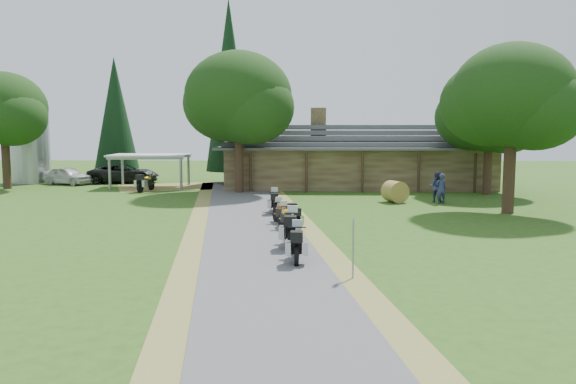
{
  "coord_description": "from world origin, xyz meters",
  "views": [
    {
      "loc": [
        1.63,
        -20.52,
        4.5
      ],
      "look_at": [
        1.02,
        5.29,
        1.6
      ],
      "focal_mm": 35.0,
      "sensor_mm": 36.0,
      "label": 1
    }
  ],
  "objects_px": {
    "motorcycle_row_a": "(297,242)",
    "motorcycle_row_c": "(288,217)",
    "lodge": "(356,155)",
    "car_white_sedan": "(67,173)",
    "car_dark_suv": "(124,169)",
    "motorcycle_carport_a": "(146,181)",
    "carport": "(151,171)",
    "hay_bale": "(395,192)",
    "silo": "(30,145)",
    "motorcycle_row_d": "(284,212)",
    "motorcycle_row_b": "(291,227)",
    "motorcycle_row_e": "(274,201)"
  },
  "relations": [
    {
      "from": "motorcycle_row_a",
      "to": "carport",
      "type": "bearing_deg",
      "value": 26.05
    },
    {
      "from": "motorcycle_row_b",
      "to": "hay_bale",
      "type": "height_order",
      "value": "motorcycle_row_b"
    },
    {
      "from": "car_white_sedan",
      "to": "motorcycle_row_d",
      "type": "xyz_separation_m",
      "value": [
        18.29,
        -19.04,
        -0.29
      ]
    },
    {
      "from": "lodge",
      "to": "motorcycle_row_a",
      "type": "distance_m",
      "value": 26.09
    },
    {
      "from": "motorcycle_row_a",
      "to": "motorcycle_row_c",
      "type": "xyz_separation_m",
      "value": [
        -0.42,
        5.71,
        -0.03
      ]
    },
    {
      "from": "motorcycle_row_c",
      "to": "motorcycle_carport_a",
      "type": "relative_size",
      "value": 0.87
    },
    {
      "from": "lodge",
      "to": "hay_bale",
      "type": "distance_m",
      "value": 10.29
    },
    {
      "from": "lodge",
      "to": "motorcycle_row_c",
      "type": "bearing_deg",
      "value": -103.89
    },
    {
      "from": "car_white_sedan",
      "to": "motorcycle_row_c",
      "type": "bearing_deg",
      "value": -114.1
    },
    {
      "from": "car_dark_suv",
      "to": "motorcycle_carport_a",
      "type": "distance_m",
      "value": 7.31
    },
    {
      "from": "motorcycle_row_d",
      "to": "motorcycle_carport_a",
      "type": "xyz_separation_m",
      "value": [
        -10.49,
        14.12,
        0.1
      ]
    },
    {
      "from": "lodge",
      "to": "motorcycle_row_e",
      "type": "xyz_separation_m",
      "value": [
        -5.81,
        -14.58,
        -1.8
      ]
    },
    {
      "from": "motorcycle_carport_a",
      "to": "motorcycle_row_b",
      "type": "bearing_deg",
      "value": -137.14
    },
    {
      "from": "motorcycle_row_b",
      "to": "motorcycle_row_e",
      "type": "distance_m",
      "value": 8.61
    },
    {
      "from": "car_white_sedan",
      "to": "car_dark_suv",
      "type": "height_order",
      "value": "car_dark_suv"
    },
    {
      "from": "motorcycle_row_c",
      "to": "motorcycle_row_b",
      "type": "bearing_deg",
      "value": 157.84
    },
    {
      "from": "motorcycle_carport_a",
      "to": "lodge",
      "type": "bearing_deg",
      "value": -62.08
    },
    {
      "from": "motorcycle_carport_a",
      "to": "motorcycle_row_e",
      "type": "bearing_deg",
      "value": -123.59
    },
    {
      "from": "lodge",
      "to": "silo",
      "type": "height_order",
      "value": "silo"
    },
    {
      "from": "motorcycle_row_e",
      "to": "motorcycle_row_b",
      "type": "bearing_deg",
      "value": -175.41
    },
    {
      "from": "silo",
      "to": "motorcycle_row_c",
      "type": "bearing_deg",
      "value": -44.8
    },
    {
      "from": "carport",
      "to": "hay_bale",
      "type": "distance_m",
      "value": 19.54
    },
    {
      "from": "motorcycle_row_b",
      "to": "hay_bale",
      "type": "bearing_deg",
      "value": -22.48
    },
    {
      "from": "motorcycle_row_a",
      "to": "motorcycle_row_d",
      "type": "distance_m",
      "value": 7.32
    },
    {
      "from": "motorcycle_row_b",
      "to": "motorcycle_row_d",
      "type": "distance_m",
      "value": 4.79
    },
    {
      "from": "lodge",
      "to": "motorcycle_carport_a",
      "type": "relative_size",
      "value": 10.13
    },
    {
      "from": "motorcycle_carport_a",
      "to": "hay_bale",
      "type": "relative_size",
      "value": 1.6
    },
    {
      "from": "motorcycle_row_a",
      "to": "motorcycle_row_d",
      "type": "height_order",
      "value": "motorcycle_row_a"
    },
    {
      "from": "carport",
      "to": "motorcycle_row_c",
      "type": "distance_m",
      "value": 21.69
    },
    {
      "from": "lodge",
      "to": "car_dark_suv",
      "type": "bearing_deg",
      "value": 173.77
    },
    {
      "from": "motorcycle_row_e",
      "to": "lodge",
      "type": "bearing_deg",
      "value": -24.27
    },
    {
      "from": "lodge",
      "to": "carport",
      "type": "relative_size",
      "value": 3.62
    },
    {
      "from": "motorcycle_row_c",
      "to": "motorcycle_row_d",
      "type": "xyz_separation_m",
      "value": [
        -0.25,
        1.58,
        -0.01
      ]
    },
    {
      "from": "silo",
      "to": "motorcycle_row_e",
      "type": "xyz_separation_m",
      "value": [
        21.3,
        -16.66,
        -2.5
      ]
    },
    {
      "from": "motorcycle_row_d",
      "to": "carport",
      "type": "bearing_deg",
      "value": 1.88
    },
    {
      "from": "silo",
      "to": "motorcycle_row_a",
      "type": "distance_m",
      "value": 35.85
    },
    {
      "from": "carport",
      "to": "motorcycle_row_d",
      "type": "relative_size",
      "value": 3.23
    },
    {
      "from": "car_dark_suv",
      "to": "hay_bale",
      "type": "xyz_separation_m",
      "value": [
        20.7,
        -12.14,
        -0.54
      ]
    },
    {
      "from": "motorcycle_row_c",
      "to": "motorcycle_carport_a",
      "type": "distance_m",
      "value": 19.02
    },
    {
      "from": "silo",
      "to": "lodge",
      "type": "bearing_deg",
      "value": -4.39
    },
    {
      "from": "motorcycle_row_d",
      "to": "motorcycle_row_b",
      "type": "bearing_deg",
      "value": 154.48
    },
    {
      "from": "carport",
      "to": "car_white_sedan",
      "type": "xyz_separation_m",
      "value": [
        -7.4,
        2.03,
        -0.37
      ]
    },
    {
      "from": "car_white_sedan",
      "to": "motorcycle_row_a",
      "type": "relative_size",
      "value": 2.85
    },
    {
      "from": "lodge",
      "to": "hay_bale",
      "type": "xyz_separation_m",
      "value": [
        1.42,
        -10.03,
        -1.79
      ]
    },
    {
      "from": "carport",
      "to": "motorcycle_carport_a",
      "type": "bearing_deg",
      "value": -83.86
    },
    {
      "from": "motorcycle_carport_a",
      "to": "hay_bale",
      "type": "bearing_deg",
      "value": -95.95
    },
    {
      "from": "carport",
      "to": "motorcycle_row_e",
      "type": "relative_size",
      "value": 3.11
    },
    {
      "from": "carport",
      "to": "hay_bale",
      "type": "height_order",
      "value": "carport"
    },
    {
      "from": "lodge",
      "to": "car_white_sedan",
      "type": "distance_m",
      "value": 23.53
    },
    {
      "from": "motorcycle_row_a",
      "to": "motorcycle_row_c",
      "type": "bearing_deg",
      "value": 4.85
    }
  ]
}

